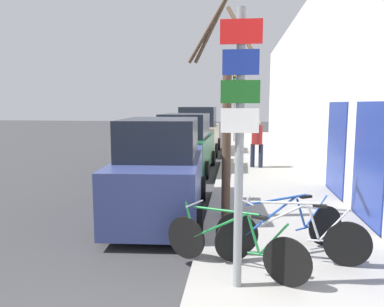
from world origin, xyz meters
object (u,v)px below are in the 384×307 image
object	(u,v)px
bicycle_2	(283,229)
bicycle_1	(290,235)
parked_car_1	(186,145)
parked_car_2	(198,132)
signpost	(239,138)
parked_car_0	(161,172)
traffic_light	(235,95)
street_tree	(225,121)
bicycle_0	(232,245)
pedestrian_near	(257,140)

from	to	relation	value
bicycle_2	bicycle_1	bearing A→B (deg)	165.65
parked_car_1	parked_car_2	size ratio (longest dim) A/B	1.01
signpost	parked_car_2	world-z (taller)	signpost
parked_car_0	parked_car_1	distance (m)	5.65
signpost	bicycle_2	bearing A→B (deg)	59.38
traffic_light	street_tree	bearing A→B (deg)	-90.21
parked_car_1	bicycle_2	bearing A→B (deg)	-70.25
signpost	parked_car_0	distance (m)	3.94
bicycle_0	bicycle_1	world-z (taller)	bicycle_1
bicycle_0	bicycle_1	size ratio (longest dim) A/B	0.89
parked_car_1	parked_car_2	distance (m)	5.21
street_tree	traffic_light	size ratio (longest dim) A/B	1.00
bicycle_0	traffic_light	size ratio (longest dim) A/B	0.45
traffic_light	parked_car_1	bearing A→B (deg)	-99.79
bicycle_1	street_tree	bearing A→B (deg)	36.26
bicycle_0	bicycle_2	xyz separation A→B (m)	(0.79, 0.77, 0.01)
pedestrian_near	traffic_light	distance (m)	9.78
bicycle_2	traffic_light	world-z (taller)	traffic_light
bicycle_2	parked_car_0	distance (m)	3.27
parked_car_2	traffic_light	size ratio (longest dim) A/B	0.98
bicycle_2	traffic_light	bearing A→B (deg)	-26.41
parked_car_0	parked_car_2	bearing A→B (deg)	87.74
signpost	bicycle_0	world-z (taller)	signpost
parked_car_0	parked_car_2	world-z (taller)	parked_car_2
bicycle_1	pedestrian_near	world-z (taller)	pedestrian_near
bicycle_0	pedestrian_near	size ratio (longest dim) A/B	1.13
parked_car_0	parked_car_1	bearing A→B (deg)	88.61
signpost	parked_car_0	bearing A→B (deg)	116.55
bicycle_2	street_tree	xyz separation A→B (m)	(-0.99, 1.83, 1.62)
street_tree	traffic_light	world-z (taller)	street_tree
bicycle_2	pedestrian_near	world-z (taller)	pedestrian_near
bicycle_0	street_tree	bearing A→B (deg)	31.52
pedestrian_near	traffic_light	xyz separation A→B (m)	(-0.93, 9.56, 1.85)
pedestrian_near	parked_car_0	bearing A→B (deg)	-97.61
bicycle_2	parked_car_2	world-z (taller)	parked_car_2
pedestrian_near	street_tree	size ratio (longest dim) A/B	0.40
parked_car_0	pedestrian_near	xyz separation A→B (m)	(2.40, 5.99, 0.18)
bicycle_1	bicycle_2	size ratio (longest dim) A/B	1.08
signpost	parked_car_1	bearing A→B (deg)	102.04
bicycle_0	bicycle_2	bearing A→B (deg)	-18.75
bicycle_0	parked_car_0	xyz separation A→B (m)	(-1.62, 2.94, 0.46)
pedestrian_near	traffic_light	bearing A→B (deg)	109.80
parked_car_0	parked_car_1	world-z (taller)	parked_car_0
street_tree	bicycle_0	bearing A→B (deg)	-85.45
parked_car_0	pedestrian_near	world-z (taller)	parked_car_0
signpost	street_tree	size ratio (longest dim) A/B	0.78
bicycle_2	parked_car_2	size ratio (longest dim) A/B	0.48
bicycle_2	parked_car_1	bearing A→B (deg)	-10.76
traffic_light	signpost	bearing A→B (deg)	-89.34
traffic_light	bicycle_1	bearing A→B (deg)	-86.78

